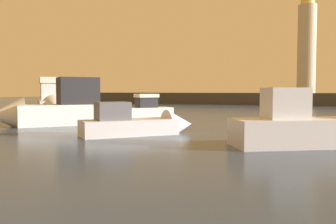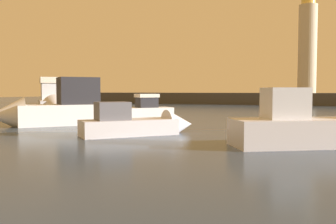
# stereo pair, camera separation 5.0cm
# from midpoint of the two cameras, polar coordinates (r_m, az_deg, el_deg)

# --- Properties ---
(ground_plane) EXTENTS (220.00, 220.00, 0.00)m
(ground_plane) POSITION_cam_midpoint_polar(r_m,az_deg,el_deg) (35.40, 11.24, -0.73)
(ground_plane) COLOR #2D3D51
(breakwater) EXTENTS (90.11, 6.05, 2.08)m
(breakwater) POSITION_cam_midpoint_polar(r_m,az_deg,el_deg) (67.94, 17.20, 1.95)
(breakwater) COLOR #423F3D
(breakwater) RESTS_ON ground_plane
(lighthouse) EXTENTS (3.04, 3.04, 18.18)m
(lighthouse) POSITION_cam_midpoint_polar(r_m,az_deg,el_deg) (68.11, 20.59, 10.03)
(lighthouse) COLOR beige
(lighthouse) RESTS_ON breakwater
(motorboat_0) EXTENTS (8.10, 8.17, 4.36)m
(motorboat_0) POSITION_cam_midpoint_polar(r_m,az_deg,el_deg) (39.27, -17.33, 1.41)
(motorboat_0) COLOR silver
(motorboat_0) RESTS_ON ground_plane
(motorboat_2) EXTENTS (7.65, 5.90, 3.01)m
(motorboat_2) POSITION_cam_midpoint_polar(r_m,az_deg,el_deg) (17.80, 22.89, -2.34)
(motorboat_2) COLOR silver
(motorboat_2) RESTS_ON ground_plane
(motorboat_3) EXTENTS (6.15, 6.58, 2.67)m
(motorboat_3) POSITION_cam_midpoint_polar(r_m,az_deg,el_deg) (34.03, -5.75, 0.24)
(motorboat_3) COLOR white
(motorboat_3) RESTS_ON ground_plane
(motorboat_4) EXTENTS (7.91, 8.67, 3.83)m
(motorboat_4) POSITION_cam_midpoint_polar(r_m,az_deg,el_deg) (27.50, -16.79, 0.37)
(motorboat_4) COLOR white
(motorboat_4) RESTS_ON ground_plane
(motorboat_5) EXTENTS (5.67, 6.08, 2.24)m
(motorboat_5) POSITION_cam_midpoint_polar(r_m,az_deg,el_deg) (20.67, -3.81, -1.88)
(motorboat_5) COLOR silver
(motorboat_5) RESTS_ON ground_plane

